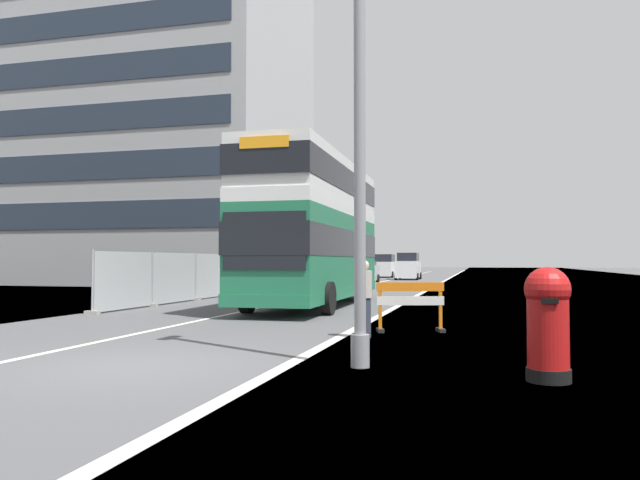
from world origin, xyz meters
The scene contains 15 objects.
ground centered at (0.56, 0.16, -0.05)m, with size 140.00×280.00×0.10m.
double_decker_bus centered at (-0.62, 12.76, 2.76)m, with size 3.00×11.42×5.20m.
lamppost_foreground centered at (3.38, 0.75, 4.36)m, with size 0.29×0.70×9.20m.
red_pillar_postbox centered at (6.04, 0.32, 0.84)m, with size 0.61×0.61×1.54m.
roadworks_barrier centered at (3.59, 5.61, 0.70)m, with size 1.59×0.85×1.13m.
construction_site_fence centered at (-6.13, 14.37, 0.94)m, with size 0.44×13.80×1.97m.
car_oncoming_near centered at (-4.13, 27.70, 0.99)m, with size 2.03×3.98×2.11m.
car_receding_mid centered at (-3.31, 35.60, 0.93)m, with size 2.04×4.45×1.95m.
car_receding_far centered at (-0.94, 44.01, 1.08)m, with size 1.97×3.95×2.28m.
car_far_side centered at (-4.01, 50.70, 1.05)m, with size 2.06×4.29×2.23m.
bare_tree_far_verge_near centered at (-15.64, 28.53, 2.25)m, with size 2.25×2.62×4.62m.
bare_tree_far_verge_mid centered at (-16.08, 48.55, 2.53)m, with size 2.16×2.93×5.67m.
bare_tree_far_verge_far centered at (-13.16, 46.67, 2.16)m, with size 2.08×2.52×4.66m.
pedestrian_at_kerb centered at (2.77, 4.29, 0.82)m, with size 0.34×0.34×1.64m.
backdrop_office_block centered at (-23.65, 32.20, 12.28)m, with size 31.09×15.00×24.56m.
Camera 1 is at (5.20, -8.49, 1.63)m, focal length 34.44 mm.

